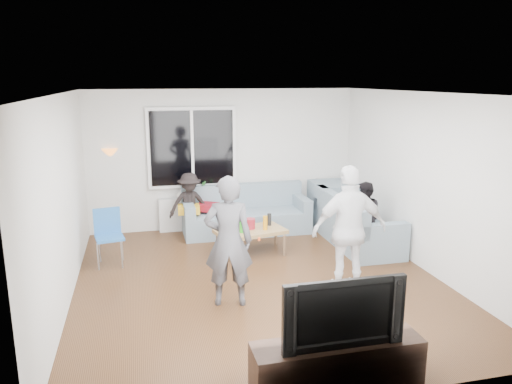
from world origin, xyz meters
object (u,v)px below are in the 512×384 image
object	(u,v)px
sofa_back_section	(246,210)
sofa_right_section	(357,220)
television	(339,309)
side_chair	(110,238)
tv_console	(337,363)
floor_lamp	(113,191)
player_right	(349,230)
player_left	(228,241)
spectator_right	(365,216)
spectator_back	(190,205)
coffee_table	(250,241)

from	to	relation	value
sofa_back_section	sofa_right_section	xyz separation A→B (m)	(1.71, -1.09, 0.00)
sofa_back_section	television	size ratio (longest dim) A/B	2.02
side_chair	television	xyz separation A→B (m)	(2.18, -3.63, 0.34)
side_chair	television	size ratio (longest dim) A/B	0.76
sofa_back_section	tv_console	xyz separation A→B (m)	(-0.19, -4.77, -0.20)
floor_lamp	player_right	world-z (taller)	player_right
player_left	player_right	bearing A→B (deg)	-168.72
floor_lamp	spectator_right	bearing A→B (deg)	-25.41
sofa_back_section	player_left	world-z (taller)	player_left
sofa_right_section	television	bearing A→B (deg)	152.79
tv_console	spectator_right	bearing A→B (deg)	60.80
spectator_right	spectator_back	size ratio (longest dim) A/B	0.99
coffee_table	sofa_right_section	bearing A→B (deg)	1.19
spectator_back	television	distance (m)	4.88
side_chair	player_right	bearing A→B (deg)	-39.07
floor_lamp	player_left	world-z (taller)	player_left
player_left	floor_lamp	bearing A→B (deg)	-55.07
floor_lamp	player_right	distance (m)	4.62
television	sofa_back_section	bearing A→B (deg)	87.74
sofa_back_section	player_left	distance (m)	3.01
coffee_table	tv_console	distance (m)	3.64
spectator_back	tv_console	xyz separation A→B (m)	(0.84, -4.80, -0.36)
sofa_right_section	spectator_right	world-z (taller)	spectator_right
player_left	spectator_right	world-z (taller)	player_left
floor_lamp	player_left	bearing A→B (deg)	-66.06
sofa_back_section	television	bearing A→B (deg)	-92.26
sofa_back_section	coffee_table	distance (m)	1.16
side_chair	sofa_right_section	bearing A→B (deg)	-9.60
side_chair	television	world-z (taller)	television
spectator_back	television	xyz separation A→B (m)	(0.84, -4.80, 0.19)
player_right	sofa_back_section	bearing A→B (deg)	-72.61
coffee_table	tv_console	xyz separation A→B (m)	(-0.01, -3.64, 0.02)
sofa_back_section	tv_console	world-z (taller)	sofa_back_section
spectator_right	tv_console	xyz separation A→B (m)	(-1.89, -3.39, -0.35)
sofa_back_section	player_right	distance (m)	2.98
spectator_right	floor_lamp	bearing A→B (deg)	-132.42
player_right	television	xyz separation A→B (m)	(-0.95, -1.92, -0.09)
player_left	tv_console	xyz separation A→B (m)	(0.66, -1.91, -0.61)
side_chair	player_right	xyz separation A→B (m)	(3.12, -1.71, 0.43)
spectator_back	player_right	bearing A→B (deg)	-63.02
player_right	tv_console	xyz separation A→B (m)	(-0.95, -1.92, -0.64)
sofa_right_section	coffee_table	world-z (taller)	sofa_right_section
spectator_right	sofa_back_section	bearing A→B (deg)	-146.01
side_chair	spectator_back	world-z (taller)	spectator_back
sofa_right_section	floor_lamp	distance (m)	4.40
side_chair	floor_lamp	size ratio (longest dim) A/B	0.55
sofa_back_section	coffee_table	size ratio (longest dim) A/B	2.09
coffee_table	spectator_right	distance (m)	1.93
player_left	spectator_right	bearing A→B (deg)	-138.97
television	coffee_table	bearing A→B (deg)	89.81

